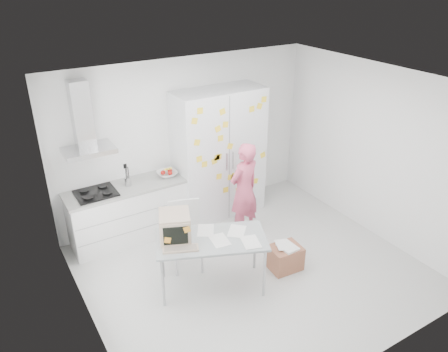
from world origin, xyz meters
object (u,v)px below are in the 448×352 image
desk (188,233)px  cardboard_box (285,257)px  person (244,190)px  chair (186,231)px

desk → cardboard_box: size_ratio=3.37×
person → chair: size_ratio=1.57×
cardboard_box → chair: bearing=144.3°
chair → cardboard_box: 1.47m
person → cardboard_box: bearing=77.7°
chair → cardboard_box: bearing=-15.9°
person → desk: person is taller
chair → desk: bearing=-91.9°
desk → chair: (0.19, 0.47, -0.30)m
desk → cardboard_box: bearing=7.9°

